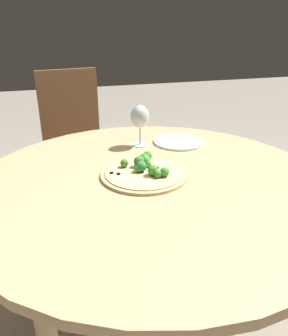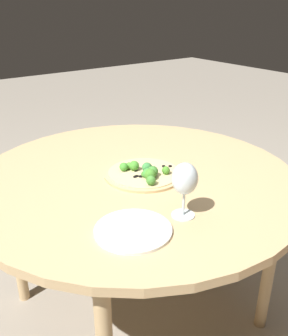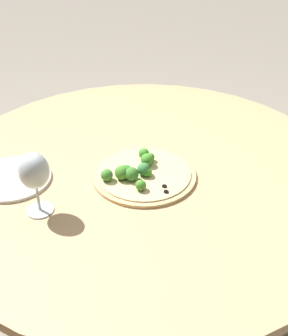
{
  "view_description": "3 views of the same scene",
  "coord_description": "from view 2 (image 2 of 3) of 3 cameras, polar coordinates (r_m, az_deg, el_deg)",
  "views": [
    {
      "loc": [
        0.34,
        1.0,
        1.22
      ],
      "look_at": [
        0.02,
        -0.02,
        0.74
      ],
      "focal_mm": 35.0,
      "sensor_mm": 36.0,
      "label": 1
    },
    {
      "loc": [
        -0.77,
        -1.09,
        1.34
      ],
      "look_at": [
        0.02,
        -0.02,
        0.74
      ],
      "focal_mm": 40.0,
      "sensor_mm": 36.0,
      "label": 2
    },
    {
      "loc": [
        0.85,
        -0.82,
        1.52
      ],
      "look_at": [
        0.02,
        -0.02,
        0.74
      ],
      "focal_mm": 50.0,
      "sensor_mm": 36.0,
      "label": 3
    }
  ],
  "objects": [
    {
      "name": "ground_plane",
      "position": [
        1.9,
        -1.05,
        -20.82
      ],
      "size": [
        12.0,
        12.0,
        0.0
      ],
      "primitive_type": "plane",
      "color": "gray"
    },
    {
      "name": "dining_table",
      "position": [
        1.5,
        -1.23,
        -2.95
      ],
      "size": [
        1.28,
        1.28,
        0.71
      ],
      "color": "tan",
      "rests_on": "ground_plane"
    },
    {
      "name": "pizza",
      "position": [
        1.46,
        0.07,
        -0.72
      ],
      "size": [
        0.31,
        0.31,
        0.06
      ],
      "color": "tan",
      "rests_on": "dining_table"
    },
    {
      "name": "wine_glass",
      "position": [
        1.15,
        6.23,
        -1.82
      ],
      "size": [
        0.08,
        0.08,
        0.18
      ],
      "color": "silver",
      "rests_on": "dining_table"
    },
    {
      "name": "plate_near",
      "position": [
        1.13,
        -1.68,
        -9.44
      ],
      "size": [
        0.23,
        0.23,
        0.01
      ],
      "color": "white",
      "rests_on": "dining_table"
    }
  ]
}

